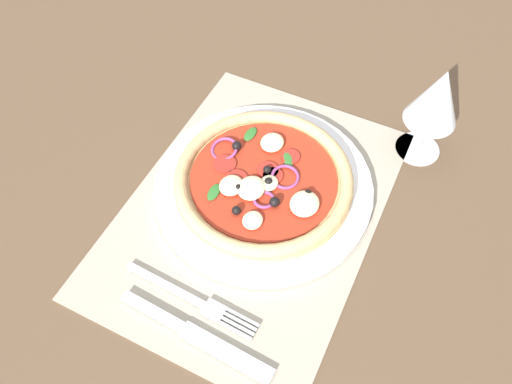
{
  "coord_description": "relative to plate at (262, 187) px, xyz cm",
  "views": [
    {
      "loc": [
        33.6,
        16.85,
        57.51
      ],
      "look_at": [
        -0.98,
        0.0,
        2.84
      ],
      "focal_mm": 35.73,
      "sensor_mm": 36.0,
      "label": 1
    }
  ],
  "objects": [
    {
      "name": "plate",
      "position": [
        0.0,
        0.0,
        0.0
      ],
      "size": [
        29.67,
        29.67,
        1.44
      ],
      "primitive_type": "cylinder",
      "color": "white",
      "rests_on": "placemat"
    },
    {
      "name": "ground_plane",
      "position": [
        3.27,
        0.15,
        -2.32
      ],
      "size": [
        190.0,
        140.0,
        2.4
      ],
      "primitive_type": "cube",
      "color": "brown"
    },
    {
      "name": "placemat",
      "position": [
        3.27,
        0.15,
        -0.92
      ],
      "size": [
        44.53,
        31.8,
        0.4
      ],
      "primitive_type": "cube",
      "color": "#A39984",
      "rests_on": "ground_plane"
    },
    {
      "name": "knife",
      "position": [
        21.93,
        2.13,
        -0.47
      ],
      "size": [
        2.65,
        20.06,
        0.62
      ],
      "rotation": [
        0.0,
        0.0,
        1.52
      ],
      "color": "silver",
      "rests_on": "placemat"
    },
    {
      "name": "pizza",
      "position": [
        0.05,
        0.03,
        1.82
      ],
      "size": [
        24.08,
        24.08,
        2.67
      ],
      "color": "tan",
      "rests_on": "plate"
    },
    {
      "name": "wine_glass",
      "position": [
        -16.78,
        17.18,
        9.25
      ],
      "size": [
        7.2,
        7.2,
        14.9
      ],
      "color": "silver",
      "rests_on": "ground_plane"
    },
    {
      "name": "fork",
      "position": [
        18.28,
        0.11,
        -0.5
      ],
      "size": [
        2.47,
        18.05,
        0.44
      ],
      "rotation": [
        0.0,
        0.0,
        1.53
      ],
      "color": "silver",
      "rests_on": "placemat"
    }
  ]
}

